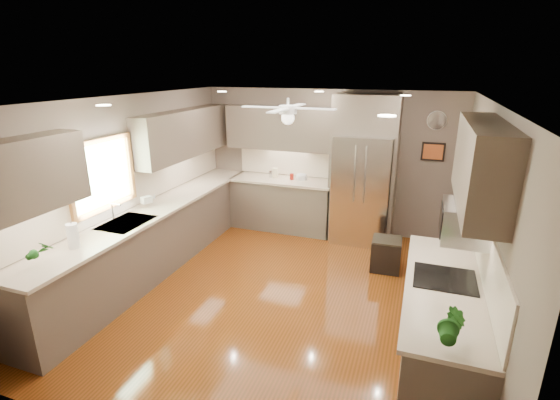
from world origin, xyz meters
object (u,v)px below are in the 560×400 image
Objects in this scene: bowl at (301,179)px; paper_towel at (73,236)px; soap_bottle at (148,199)px; potted_plant_right at (452,327)px; canister_b at (271,174)px; stool at (386,254)px; refrigerator at (363,173)px; potted_plant_left at (39,250)px; microwave at (465,222)px; canister_d at (292,177)px; canister_c at (275,173)px.

bowl is 0.68× the size of paper_towel.
potted_plant_right reaches higher than soap_bottle.
soap_bottle is 0.70× the size of paper_towel.
stool is at bearing -25.41° from canister_b.
refrigerator is at bearing 107.19° from potted_plant_right.
potted_plant_left reaches higher than paper_towel.
canister_b reaches higher than bowl.
microwave is at bearing -63.91° from refrigerator.
stool is at bearing 38.20° from paper_towel.
refrigerator is 1.47m from stool.
potted_plant_left is at bearing -109.26° from canister_d.
canister_d is 0.04× the size of refrigerator.
canister_d is 3.79m from paper_towel.
potted_plant_right is at bearing -77.14° from stool.
stool is 4.14m from paper_towel.
canister_d is at bearing 121.96° from potted_plant_right.
canister_c is 0.32× the size of microwave.
potted_plant_left reaches higher than bowl.
soap_bottle is at bearing 170.53° from microwave.
stool is (0.54, -0.98, -0.95)m from refrigerator.
canister_c is 0.51× the size of potted_plant_right.
stool is at bearing 102.86° from potted_plant_right.
potted_plant_right is 3.13m from stool.
stool is at bearing -29.64° from canister_d.
canister_c reaches higher than canister_d.
potted_plant_right is at bearing -95.67° from microwave.
potted_plant_right reaches higher than potted_plant_left.
canister_c is 0.55× the size of potted_plant_left.
canister_c is at bearing 177.01° from refrigerator.
refrigerator is (1.66, -0.07, 0.18)m from canister_b.
potted_plant_right is at bearing -54.18° from canister_b.
soap_bottle is at bearing -143.72° from refrigerator.
potted_plant_right is at bearing -54.96° from canister_c.
potted_plant_right is 1.26m from microwave.
paper_towel reaches higher than stool.
potted_plant_right is at bearing -58.04° from canister_d.
canister_b is at bearing 137.08° from microwave.
canister_c is at bearing 136.24° from microwave.
soap_bottle is 1.02× the size of bowl.
canister_d is 3.80m from microwave.
refrigerator is 3.03m from microwave.
microwave is 1.13× the size of stool.
bowl is (0.57, 0.00, -0.04)m from canister_b.
paper_towel reaches higher than soap_bottle.
bowl is (-2.30, 3.97, -0.15)m from potted_plant_right.
bowl is (1.55, 3.98, -0.13)m from potted_plant_left.
canister_d is 2.20m from stool.
potted_plant_right is 0.71× the size of stool.
canister_b is at bearing 62.24° from soap_bottle.
canister_b is at bearing 76.16° from potted_plant_left.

